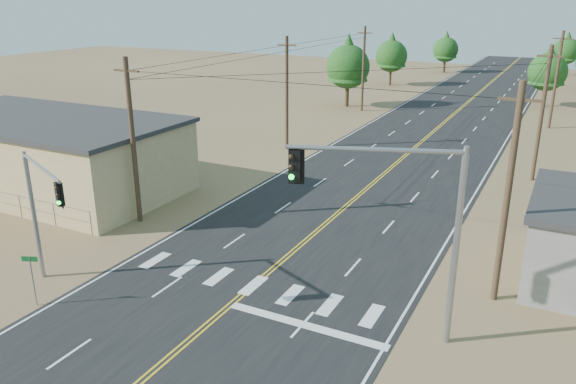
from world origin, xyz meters
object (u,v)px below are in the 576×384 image
Objects in this scene: building_left at (43,154)px; street_sign at (32,273)px; signal_mast_right at (408,213)px; signal_mast_left at (40,203)px.

building_left reaches higher than street_sign.
building_left is at bearing 114.55° from street_sign.
signal_mast_right is 16.53m from street_sign.
signal_mast_left is 16.35m from signal_mast_right.
signal_mast_left is 3.15m from street_sign.
signal_mast_left is at bearing 90.42° from street_sign.
street_sign is at bearing 177.56° from signal_mast_right.
signal_mast_right is at bearing 36.84° from signal_mast_left.
street_sign is (13.20, -12.00, -0.88)m from building_left.
signal_mast_left is at bearing -40.03° from building_left.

